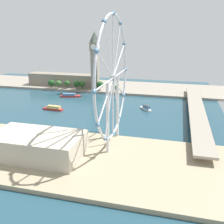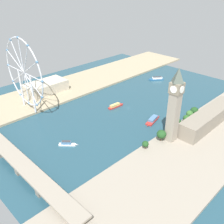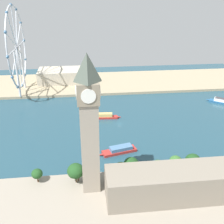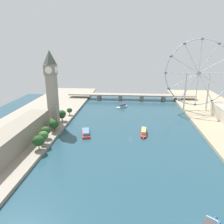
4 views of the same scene
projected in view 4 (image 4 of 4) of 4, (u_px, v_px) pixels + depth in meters
The scene contains 10 objects.
ground_plane at pixel (130, 138), 231.11m from camera, with size 413.75×413.75×0.00m, color #234756.
riverbank_left at pixel (19, 133), 240.56m from camera, with size 90.00×520.00×3.00m, color gray.
clock_tower at pixel (52, 87), 254.11m from camera, with size 13.08×13.08×85.69m.
parliament_block at pixel (17, 135), 205.64m from camera, with size 22.00×108.99×19.18m, color gray.
tree_row_embankment at pixel (53, 124), 238.79m from camera, with size 13.94×112.89×13.70m.
ferris_wheel at pixel (199, 74), 308.54m from camera, with size 95.88×3.20×100.60m.
river_bridge at pixel (131, 96), 396.29m from camera, with size 225.75×16.74×9.63m.
tour_boat_0 at pixel (122, 106), 345.14m from camera, with size 18.22×17.42×5.59m.
tour_boat_1 at pixel (86, 132), 240.91m from camera, with size 14.40×32.10×4.99m.
tour_boat_2 at pixel (144, 132), 241.10m from camera, with size 7.36×28.38×5.29m.
Camera 4 is at (-1.29, -214.41, 92.58)m, focal length 35.38 mm.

